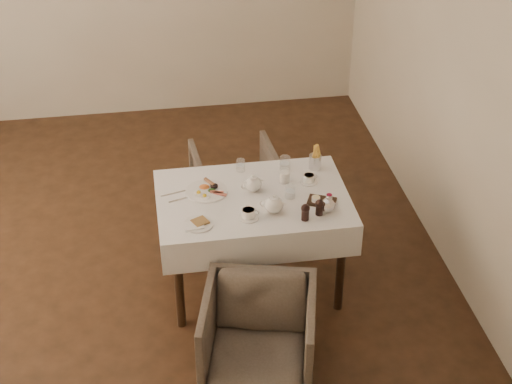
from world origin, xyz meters
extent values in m
plane|color=black|center=(0.00, 0.00, 0.00)|extent=(5.00, 5.00, 0.00)
plane|color=#BCB198|center=(0.00, -2.50, 1.45)|extent=(4.50, 0.00, 4.50)
plane|color=#BCB198|center=(2.25, 0.00, 1.45)|extent=(0.00, 5.00, 5.00)
cube|color=black|center=(0.80, -0.33, 0.72)|extent=(1.20, 0.80, 0.04)
cube|color=white|center=(0.80, -0.33, 0.64)|extent=(1.28, 0.88, 0.23)
cylinder|color=black|center=(0.26, 0.01, 0.35)|extent=(0.06, 0.06, 0.70)
cylinder|color=black|center=(1.34, 0.01, 0.35)|extent=(0.06, 0.06, 0.70)
cylinder|color=black|center=(0.26, -0.67, 0.35)|extent=(0.06, 0.06, 0.70)
cylinder|color=black|center=(1.34, -0.67, 0.35)|extent=(0.06, 0.06, 0.70)
imported|color=#483F35|center=(0.70, -1.20, 0.31)|extent=(0.81, 0.83, 0.63)
imported|color=#483F35|center=(0.80, 0.56, 0.30)|extent=(0.68, 0.70, 0.59)
cylinder|color=white|center=(0.50, -0.22, 0.76)|extent=(0.28, 0.28, 0.01)
ellipsoid|color=orange|center=(0.49, -0.18, 0.78)|extent=(0.07, 0.06, 0.02)
cylinder|color=brown|center=(0.53, -0.14, 0.78)|extent=(0.07, 0.10, 0.03)
cylinder|color=black|center=(0.56, -0.19, 0.77)|extent=(0.05, 0.05, 0.02)
cube|color=maroon|center=(0.58, -0.27, 0.77)|extent=(0.10, 0.07, 0.01)
ellipsoid|color=#264C19|center=(0.54, -0.23, 0.77)|extent=(0.06, 0.05, 0.02)
cylinder|color=white|center=(0.41, -0.59, 0.76)|extent=(0.19, 0.19, 0.01)
cube|color=brown|center=(0.42, -0.58, 0.77)|extent=(0.12, 0.12, 0.01)
cube|color=white|center=(0.38, -0.61, 0.77)|extent=(0.14, 0.11, 0.02)
cylinder|color=white|center=(1.04, -0.19, 0.80)|extent=(0.08, 0.08, 0.08)
cylinder|color=white|center=(0.74, -0.57, 0.76)|extent=(0.13, 0.13, 0.01)
cylinder|color=white|center=(0.74, -0.57, 0.79)|extent=(0.10, 0.10, 0.06)
cylinder|color=#A77C4B|center=(0.74, -0.57, 0.82)|extent=(0.08, 0.08, 0.00)
cylinder|color=white|center=(1.21, -0.21, 0.76)|extent=(0.12, 0.12, 0.01)
cylinder|color=white|center=(1.21, -0.21, 0.79)|extent=(0.09, 0.09, 0.05)
cylinder|color=#A77C4B|center=(1.21, -0.21, 0.81)|extent=(0.07, 0.07, 0.00)
cylinder|color=silver|center=(0.77, 0.01, 0.80)|extent=(0.07, 0.07, 0.09)
cylinder|color=silver|center=(1.04, -0.38, 0.80)|extent=(0.09, 0.09, 0.10)
cylinder|color=silver|center=(1.07, -0.03, 0.81)|extent=(0.08, 0.08, 0.10)
cube|color=black|center=(1.24, -0.47, 0.76)|extent=(0.22, 0.19, 0.02)
cylinder|color=white|center=(1.20, -0.47, 0.79)|extent=(0.06, 0.06, 0.03)
cylinder|color=maroon|center=(1.29, -0.46, 0.79)|extent=(0.04, 0.04, 0.03)
cylinder|color=silver|center=(1.29, -0.04, 0.81)|extent=(0.09, 0.09, 0.10)
cube|color=silver|center=(0.28, -0.21, 0.76)|extent=(0.17, 0.06, 0.00)
cube|color=silver|center=(0.33, -0.28, 0.76)|extent=(0.19, 0.08, 0.00)
camera|label=1|loc=(0.14, -4.61, 3.66)|focal=55.00mm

